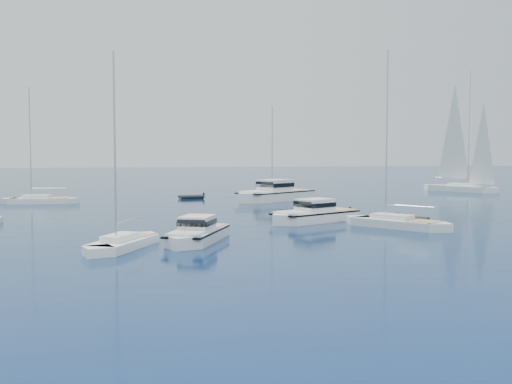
% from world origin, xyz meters
% --- Properties ---
extents(ground, '(400.00, 400.00, 0.00)m').
position_xyz_m(ground, '(0.00, 0.00, 0.00)').
color(ground, '#081F4D').
rests_on(ground, ground).
extents(motor_cruiser_near, '(5.90, 9.42, 2.37)m').
position_xyz_m(motor_cruiser_near, '(-7.12, 4.32, 0.00)').
color(motor_cruiser_near, silver).
rests_on(motor_cruiser_near, ground).
extents(motor_cruiser_centre, '(10.41, 7.80, 2.68)m').
position_xyz_m(motor_cruiser_centre, '(4.24, 14.93, 0.00)').
color(motor_cruiser_centre, white).
rests_on(motor_cruiser_centre, ground).
extents(motor_cruiser_distant, '(13.05, 11.12, 3.47)m').
position_xyz_m(motor_cruiser_distant, '(5.37, 38.83, 0.00)').
color(motor_cruiser_distant, white).
rests_on(motor_cruiser_distant, ground).
extents(sailboat_fore, '(5.97, 9.20, 13.31)m').
position_xyz_m(sailboat_fore, '(-12.16, 2.30, 0.00)').
color(sailboat_fore, white).
rests_on(sailboat_fore, ground).
extents(sailboat_mid_r, '(8.63, 10.04, 15.52)m').
position_xyz_m(sailboat_mid_r, '(10.11, 9.77, 0.00)').
color(sailboat_mid_r, silver).
rests_on(sailboat_mid_r, ground).
extents(sailboat_centre, '(8.75, 5.93, 12.75)m').
position_xyz_m(sailboat_centre, '(4.81, 40.72, 0.00)').
color(sailboat_centre, white).
rests_on(sailboat_centre, ground).
extents(sailboat_sails_r, '(10.43, 12.97, 19.64)m').
position_xyz_m(sailboat_sails_r, '(38.02, 51.68, 0.00)').
color(sailboat_sails_r, white).
rests_on(sailboat_sails_r, ground).
extents(sailboat_far_l, '(10.25, 3.73, 14.72)m').
position_xyz_m(sailboat_far_l, '(-23.69, 39.49, 0.00)').
color(sailboat_far_l, white).
rests_on(sailboat_far_l, ground).
extents(tender_yellow, '(3.59, 3.38, 0.95)m').
position_xyz_m(tender_yellow, '(8.38, 21.61, 0.00)').
color(tender_yellow, '#DCA30C').
rests_on(tender_yellow, ground).
extents(tender_grey_near, '(3.27, 3.15, 0.95)m').
position_xyz_m(tender_grey_near, '(13.21, 13.52, 0.00)').
color(tender_grey_near, black).
rests_on(tender_grey_near, ground).
extents(tender_grey_far, '(3.78, 2.59, 0.95)m').
position_xyz_m(tender_grey_far, '(-4.94, 43.89, 0.00)').
color(tender_grey_far, black).
rests_on(tender_grey_far, ground).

